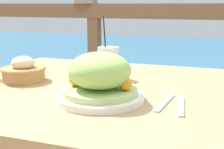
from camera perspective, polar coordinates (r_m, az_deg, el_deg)
patio_table at (r=1.12m, az=1.24°, el=-6.77°), size 1.22×0.94×0.73m
railing_fence at (r=1.93m, az=9.42°, el=4.06°), size 2.80×0.08×1.03m
sea_backdrop at (r=4.47m, az=14.83°, el=1.54°), size 12.00×4.00×0.38m
salad_plate at (r=0.94m, az=-2.29°, el=-0.97°), size 0.27×0.27×0.15m
drink_glass at (r=1.23m, az=-0.67°, el=2.21°), size 0.08×0.08×0.24m
bread_basket at (r=1.23m, az=-15.89°, el=0.60°), size 0.17×0.17×0.10m
fork at (r=0.94m, az=9.65°, el=-5.07°), size 0.03×0.18×0.00m
knife at (r=0.92m, az=12.55°, el=-5.61°), size 0.04×0.18×0.00m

